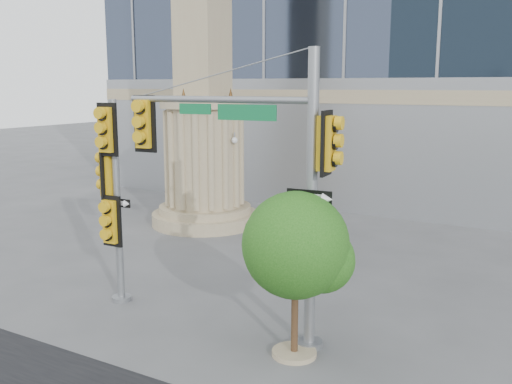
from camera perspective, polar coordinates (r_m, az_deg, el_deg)
The scene contains 5 objects.
ground at distance 13.67m, azimuth -6.10°, elevation -14.08°, with size 120.00×120.00×0.00m, color #545456.
monument at distance 23.23m, azimuth -5.30°, elevation 10.14°, with size 4.40×4.40×16.60m.
main_signal_pole at distance 12.40m, azimuth 0.53°, elevation 2.79°, with size 5.03×0.87×6.47m.
secondary_signal_pole at distance 15.13m, azimuth -14.24°, elevation 0.58°, with size 0.93×0.69×5.35m.
street_tree at distance 11.87m, azimuth 4.20°, elevation -5.77°, with size 2.29×2.24×3.57m.
Camera 1 is at (7.38, -9.99, 5.70)m, focal length 40.00 mm.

